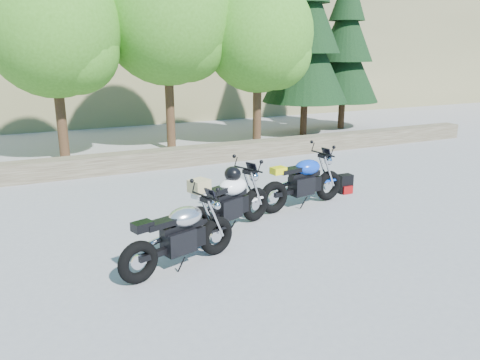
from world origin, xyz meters
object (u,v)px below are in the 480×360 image
white_bike (228,201)px  backpack (345,184)px  blue_bike (303,182)px  silver_bike (180,236)px

white_bike → backpack: 3.55m
blue_bike → backpack: size_ratio=5.04×
white_bike → blue_bike: white_bike is taller
silver_bike → backpack: (4.58, 2.05, -0.30)m
silver_bike → white_bike: bearing=22.3°
silver_bike → white_bike: 1.58m
silver_bike → backpack: size_ratio=4.68×
silver_bike → backpack: 5.03m
white_bike → backpack: white_bike is taller
backpack → blue_bike: bearing=-162.1°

